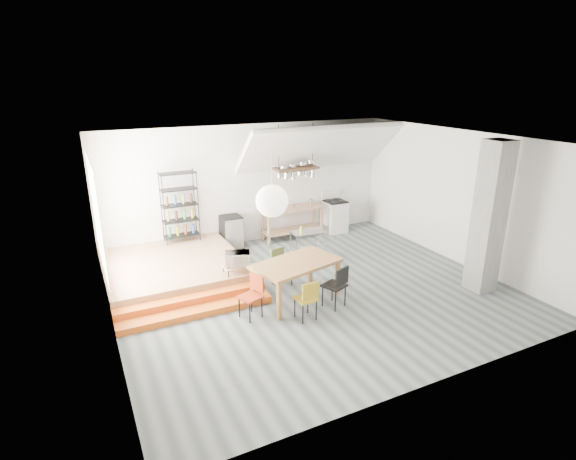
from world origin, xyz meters
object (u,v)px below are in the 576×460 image
dining_table (296,266)px  mini_fridge (231,232)px  rolling_cart (308,242)px  stove (335,216)px

dining_table → mini_fridge: 3.42m
dining_table → rolling_cart: dining_table is taller
stove → dining_table: 4.50m
mini_fridge → stove: bearing=-0.8°
dining_table → mini_fridge: size_ratio=2.19×
rolling_cart → mini_fridge: size_ratio=0.97×
dining_table → rolling_cart: bearing=40.5°
dining_table → rolling_cart: size_ratio=2.25×
stove → mini_fridge: bearing=179.2°
rolling_cart → mini_fridge: 2.25m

